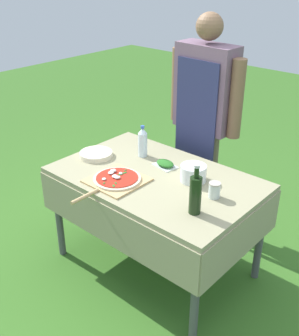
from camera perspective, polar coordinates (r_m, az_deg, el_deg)
ground_plane at (r=3.21m, az=0.77°, el=-12.88°), size 12.00×12.00×0.00m
prep_table at (r=2.84m, az=0.85°, el=-2.70°), size 1.37×0.88×0.74m
person_cook at (r=3.25m, az=7.43°, el=7.91°), size 0.64×0.23×1.71m
pizza_on_peel at (r=2.72m, az=-4.58°, el=-1.59°), size 0.34×0.55×0.05m
oil_bottle at (r=2.36m, az=6.24°, el=-3.54°), size 0.07×0.07×0.30m
water_bottle at (r=3.02m, az=-0.93°, el=3.54°), size 0.07×0.07×0.23m
herb_container at (r=2.91m, az=2.13°, el=0.57°), size 0.18×0.14×0.04m
mixing_tub at (r=2.73m, az=5.95°, el=-0.69°), size 0.17×0.17×0.11m
plate_stack at (r=3.08m, az=-7.25°, el=1.86°), size 0.24×0.24×0.03m
sauce_jar at (r=2.56m, az=8.78°, el=-3.09°), size 0.07×0.07×0.10m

